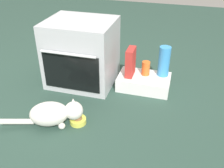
% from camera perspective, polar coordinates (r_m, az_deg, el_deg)
% --- Properties ---
extents(ground, '(8.00, 8.00, 0.00)m').
position_cam_1_polar(ground, '(2.44, -10.87, -3.87)').
color(ground, '#284238').
extents(oven, '(0.65, 0.60, 0.65)m').
position_cam_1_polar(oven, '(2.59, -6.77, 6.90)').
color(oven, '#B7BABF').
rests_on(oven, ground).
extents(pantry_cabinet, '(0.51, 0.32, 0.13)m').
position_cam_1_polar(pantry_cabinet, '(2.59, 7.07, 0.44)').
color(pantry_cabinet, white).
rests_on(pantry_cabinet, ground).
extents(food_bowl, '(0.14, 0.14, 0.08)m').
position_cam_1_polar(food_bowl, '(2.16, -7.57, -7.98)').
color(food_bowl, '#D1D14C').
rests_on(food_bowl, ground).
extents(cat, '(0.63, 0.33, 0.22)m').
position_cam_1_polar(cat, '(2.12, -12.78, -6.39)').
color(cat, silver).
rests_on(cat, ground).
extents(water_bottle, '(0.11, 0.11, 0.30)m').
position_cam_1_polar(water_bottle, '(2.55, 11.48, 4.94)').
color(water_bottle, '#388CD1').
rests_on(water_bottle, pantry_cabinet).
extents(sauce_jar, '(0.08, 0.08, 0.14)m').
position_cam_1_polar(sauce_jar, '(2.56, 7.52, 3.50)').
color(sauce_jar, '#D16023').
rests_on(sauce_jar, pantry_cabinet).
extents(cereal_box, '(0.07, 0.18, 0.28)m').
position_cam_1_polar(cereal_box, '(2.51, 4.13, 4.87)').
color(cereal_box, '#B72D28').
rests_on(cereal_box, pantry_cabinet).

